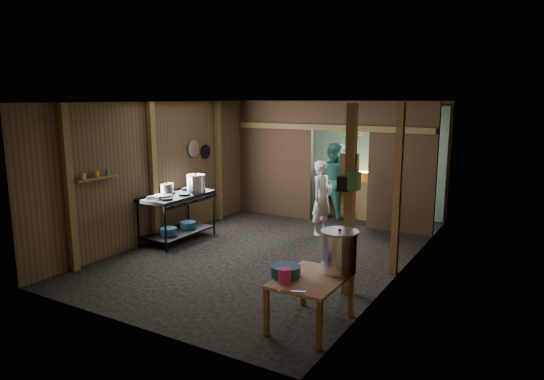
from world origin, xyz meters
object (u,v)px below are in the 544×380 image
Objects in this scene: gas_range at (178,217)px; stock_pot at (339,252)px; cook at (322,198)px; pink_bucket at (285,276)px; stove_pot_large at (196,184)px; prep_table at (311,302)px; yellow_tub at (365,176)px.

stock_pot reaches higher than gas_range.
gas_range is 2.86× the size of stock_pot.
cook is at bearing 117.69° from stock_pot.
gas_range is at bearing 148.01° from pink_bucket.
pink_bucket is at bearing -37.35° from stove_pot_large.
stock_pot reaches higher than prep_table.
stock_pot is at bearing 59.92° from pink_bucket.
stock_pot is at bearing -140.29° from cook.
prep_table is at bearing 57.35° from pink_bucket.
prep_table is at bearing -117.89° from stock_pot.
stove_pot_large is 3.85m from yellow_tub.
pink_bucket is 0.12× the size of cook.
pink_bucket is at bearing -79.22° from yellow_tub.
cook is (2.19, 1.74, 0.29)m from gas_range.
pink_bucket is at bearing -149.28° from cook.
stock_pot is at bearing -21.44° from gas_range.
gas_range is 4.21m from stock_pot.
gas_range is 4.16m from pink_bucket.
yellow_tub is at bearing 54.85° from gas_range.
stove_pot_large reaches higher than yellow_tub.
stock_pot is 5.21m from yellow_tub.
gas_range is 1.50× the size of prep_table.
yellow_tub is (2.27, 3.11, -0.10)m from stove_pot_large.
stove_pot_large is (-3.54, 2.26, 0.75)m from prep_table.
cook is at bearing 34.35° from stove_pot_large.
yellow_tub is at bearing 103.31° from prep_table.
cook reaches higher than stock_pot.
stock_pot is at bearing 62.11° from prep_table.
yellow_tub is 0.24× the size of cook.
pink_bucket is 4.15m from cook.
gas_range is at bearing 140.48° from cook.
stock_pot reaches higher than yellow_tub.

